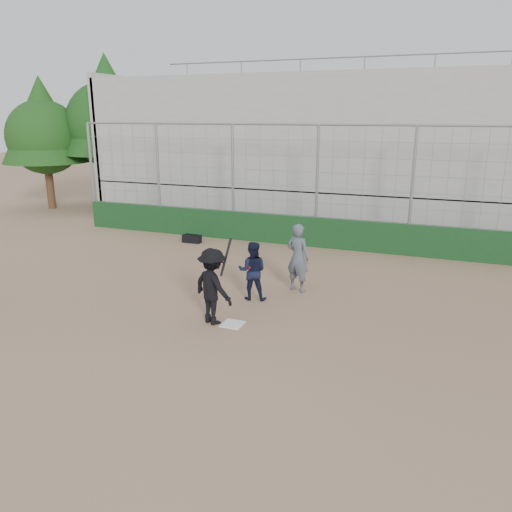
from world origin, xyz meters
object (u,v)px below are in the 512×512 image
(equipment_bag, at_px, (192,239))
(batter_at_plate, at_px, (213,286))
(catcher_crouched, at_px, (252,280))
(umpire, at_px, (298,261))

(equipment_bag, bearing_deg, batter_at_plate, -58.30)
(catcher_crouched, bearing_deg, equipment_bag, 132.07)
(umpire, bearing_deg, batter_at_plate, 84.49)
(umpire, height_order, equipment_bag, umpire)
(umpire, bearing_deg, catcher_crouched, 67.60)
(catcher_crouched, xyz_separation_m, umpire, (0.83, 0.99, 0.29))
(batter_at_plate, relative_size, equipment_bag, 2.78)
(batter_at_plate, bearing_deg, umpire, 66.69)
(batter_at_plate, bearing_deg, equipment_bag, 121.70)
(umpire, distance_m, equipment_bag, 5.96)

